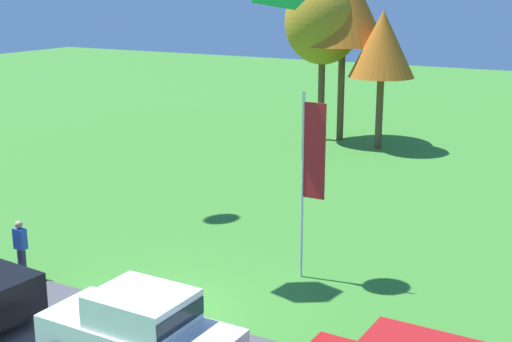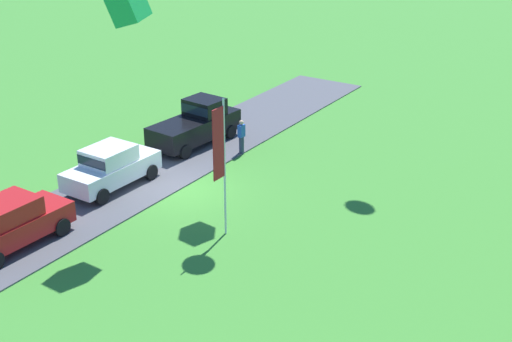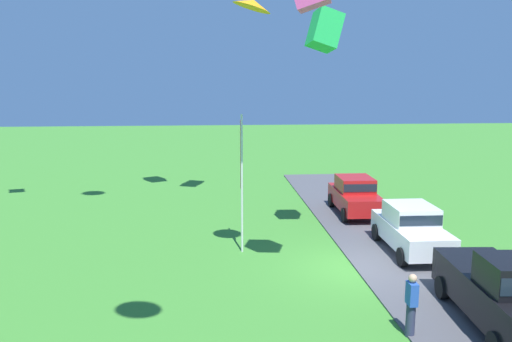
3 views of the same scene
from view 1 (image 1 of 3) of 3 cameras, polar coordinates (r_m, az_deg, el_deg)
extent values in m
plane|color=#3D842D|center=(18.94, -7.66, -10.97)|extent=(120.00, 120.00, 0.00)
cylinder|color=black|center=(19.09, -17.96, -10.06)|extent=(0.70, 0.29, 0.68)
cube|color=white|center=(15.86, -9.27, -13.14)|extent=(4.43, 1.88, 0.80)
cube|color=white|center=(15.47, -9.09, -10.78)|extent=(2.03, 1.68, 0.70)
cube|color=#19232D|center=(15.47, -9.09, -10.78)|extent=(2.07, 1.64, 0.38)
cylinder|color=black|center=(17.50, -11.29, -11.93)|extent=(0.68, 0.25, 0.68)
cylinder|color=#2D334C|center=(21.62, -18.20, -7.01)|extent=(0.24, 0.24, 0.88)
cube|color=#2851AD|center=(21.37, -18.36, -5.16)|extent=(0.36, 0.22, 0.60)
sphere|color=tan|center=(21.23, -18.45, -4.09)|extent=(0.22, 0.22, 0.22)
cylinder|color=brown|center=(38.67, 5.23, 5.78)|extent=(0.36, 0.36, 4.47)
ellipsoid|color=olive|center=(38.26, 5.37, 11.78)|extent=(4.03, 4.03, 4.43)
cylinder|color=brown|center=(38.62, 6.81, 6.18)|extent=(0.36, 0.36, 5.08)
cone|color=#B25B19|center=(38.22, 7.03, 13.36)|extent=(4.57, 4.57, 4.57)
cylinder|color=brown|center=(36.91, 9.83, 4.58)|extent=(0.36, 0.36, 3.68)
cone|color=#B25B19|center=(36.48, 10.07, 9.99)|extent=(3.31, 3.31, 3.31)
cylinder|color=silver|center=(19.94, 3.72, -1.31)|extent=(0.08, 0.08, 5.36)
cube|color=red|center=(19.53, 4.70, 1.58)|extent=(0.64, 0.04, 2.68)
camera|label=2|loc=(33.52, 51.44, 17.69)|focal=50.00mm
camera|label=3|loc=(32.54, -26.77, 10.28)|focal=35.00mm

